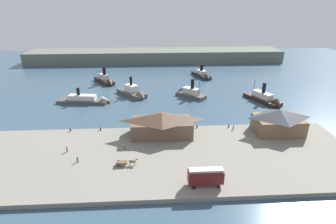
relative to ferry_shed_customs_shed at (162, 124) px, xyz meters
The scene contains 22 objects.
ground_plane 10.65m from the ferry_shed_customs_shed, 90.43° to the left, with size 320.00×320.00×0.00m, color #385166.
quay_promenade 13.37m from the ferry_shed_customs_shed, 90.32° to the right, with size 110.00×36.00×1.20m, color gray.
seawall_edge 7.35m from the ferry_shed_customs_shed, 90.70° to the left, with size 110.00×0.80×1.00m, color #666159.
ferry_shed_customs_shed is the anchor object (origin of this frame).
ferry_shed_west_terminal 37.73m from the ferry_shed_customs_shed, ahead, with size 15.09×10.49×7.83m.
street_tram 27.84m from the ferry_shed_customs_shed, 70.89° to the right, with size 8.16×2.75×4.47m.
horse_cart 19.90m from the ferry_shed_customs_shed, 120.73° to the right, with size 5.70×1.50×1.87m.
pedestrian_standing_center 24.25m from the ferry_shed_customs_shed, ahead, with size 0.40×0.40×1.61m.
pedestrian_by_tram 27.48m from the ferry_shed_customs_shed, 147.71° to the right, with size 0.41×0.41×1.67m.
pedestrian_near_west_shed 14.42m from the ferry_shed_customs_shed, 142.79° to the right, with size 0.41×0.41×1.64m.
pedestrian_walking_east 29.00m from the ferry_shed_customs_shed, 161.66° to the right, with size 0.42×0.42×1.71m.
mooring_post_center_west 23.58m from the ferry_shed_customs_shed, 10.28° to the left, with size 0.44×0.44×0.90m, color black.
mooring_post_west 30.56m from the ferry_shed_customs_shed, behind, with size 0.44×0.44×0.90m, color black.
mooring_post_center_east 20.99m from the ferry_shed_customs_shed, 168.03° to the left, with size 0.44×0.44×0.90m, color black.
mooring_post_east 13.29m from the ferry_shed_customs_shed, 19.57° to the left, with size 0.44×0.44×0.90m, color black.
ferry_mid_harbor 45.81m from the ferry_shed_customs_shed, 131.58° to the left, with size 23.70×7.87×8.29m.
ferry_moored_east 77.16m from the ferry_shed_customs_shed, 70.11° to the left, with size 9.86×18.88×8.59m.
ferry_moored_west 69.49m from the ferry_shed_customs_shed, 113.60° to the left, with size 13.55×17.24×9.99m.
ferry_outer_harbor 55.14m from the ferry_shed_customs_shed, 32.70° to the left, with size 13.02×19.95×10.30m.
ferry_approaching_west 43.32m from the ferry_shed_customs_shed, 105.20° to the left, with size 15.71×17.66×10.70m.
ferry_approaching_east 42.53m from the ferry_shed_customs_shed, 71.00° to the left, with size 14.45×13.63×9.81m.
far_headland 119.39m from the ferry_shed_customs_shed, 90.03° to the left, with size 180.00×24.00×8.00m, color #60665B.
Camera 1 is at (-2.49, -86.63, 41.14)m, focal length 28.80 mm.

